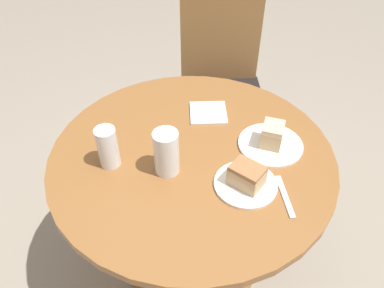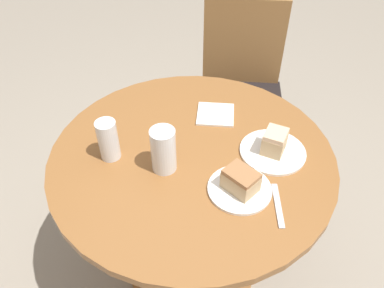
# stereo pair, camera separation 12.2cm
# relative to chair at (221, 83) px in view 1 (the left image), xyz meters

# --- Properties ---
(ground_plane) EXTENTS (8.00, 8.00, 0.00)m
(ground_plane) POSITION_rel_chair_xyz_m (-0.05, -0.89, -0.48)
(ground_plane) COLOR gray
(table) EXTENTS (1.00, 1.00, 0.77)m
(table) POSITION_rel_chair_xyz_m (-0.05, -0.89, 0.06)
(table) COLOR brown
(table) RESTS_ON ground_plane
(chair) EXTENTS (0.54, 0.50, 0.93)m
(chair) POSITION_rel_chair_xyz_m (0.00, 0.00, 0.00)
(chair) COLOR olive
(chair) RESTS_ON ground_plane
(plate_near) EXTENTS (0.20, 0.20, 0.01)m
(plate_near) POSITION_rel_chair_xyz_m (0.14, -1.02, 0.29)
(plate_near) COLOR white
(plate_near) RESTS_ON table
(plate_far) EXTENTS (0.23, 0.23, 0.01)m
(plate_far) POSITION_rel_chair_xyz_m (0.22, -0.82, 0.29)
(plate_far) COLOR white
(plate_far) RESTS_ON table
(cake_slice_near) EXTENTS (0.13, 0.12, 0.07)m
(cake_slice_near) POSITION_rel_chair_xyz_m (0.14, -1.02, 0.33)
(cake_slice_near) COLOR tan
(cake_slice_near) RESTS_ON plate_near
(cake_slice_far) EXTENTS (0.09, 0.10, 0.08)m
(cake_slice_far) POSITION_rel_chair_xyz_m (0.22, -0.82, 0.34)
(cake_slice_far) COLOR tan
(cake_slice_far) RESTS_ON plate_far
(glass_lemonade) EXTENTS (0.07, 0.07, 0.15)m
(glass_lemonade) POSITION_rel_chair_xyz_m (-0.32, -0.98, 0.35)
(glass_lemonade) COLOR beige
(glass_lemonade) RESTS_ON table
(glass_water) EXTENTS (0.08, 0.08, 0.16)m
(glass_water) POSITION_rel_chair_xyz_m (-0.12, -0.99, 0.36)
(glass_water) COLOR silver
(glass_water) RESTS_ON table
(napkin_stack) EXTENTS (0.16, 0.16, 0.01)m
(napkin_stack) POSITION_rel_chair_xyz_m (-0.02, -0.67, 0.29)
(napkin_stack) COLOR silver
(napkin_stack) RESTS_ON table
(fork) EXTENTS (0.06, 0.17, 0.00)m
(fork) POSITION_rel_chair_xyz_m (0.26, -1.06, 0.29)
(fork) COLOR silver
(fork) RESTS_ON table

